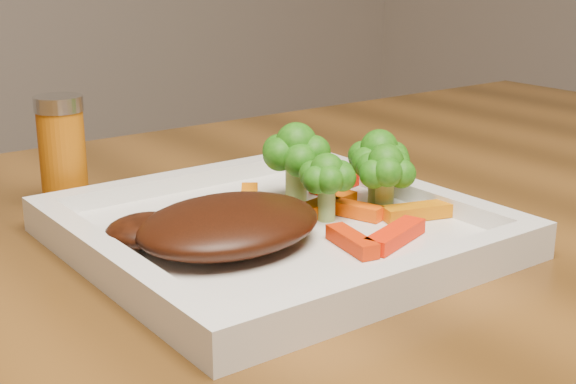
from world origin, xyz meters
TOP-DOWN VIEW (x-y plane):
  - plate at (0.13, 0.11)m, footprint 0.27×0.27m
  - steak at (0.08, 0.10)m, footprint 0.14×0.12m
  - broccoli_0 at (0.17, 0.14)m, footprint 0.07×0.07m
  - broccoli_1 at (0.23, 0.11)m, footprint 0.06×0.06m
  - broccoli_2 at (0.21, 0.08)m, footprint 0.05×0.05m
  - broccoli_3 at (0.17, 0.10)m, footprint 0.06×0.06m
  - carrot_0 at (0.17, 0.03)m, footprint 0.06×0.03m
  - carrot_1 at (0.23, 0.06)m, footprint 0.06×0.03m
  - carrot_2 at (0.14, 0.04)m, footprint 0.02×0.05m
  - carrot_3 at (0.23, 0.16)m, footprint 0.06×0.03m
  - carrot_4 at (0.14, 0.16)m, footprint 0.04×0.05m
  - carrot_5 at (0.19, 0.09)m, footprint 0.03×0.05m
  - carrot_6 at (0.18, 0.11)m, footprint 0.06×0.03m
  - spice_shaker at (0.04, 0.27)m, footprint 0.04×0.04m

SIDE VIEW (x-z plane):
  - plate at x=0.13m, z-range 0.75..0.76m
  - carrot_0 at x=0.17m, z-range 0.76..0.77m
  - carrot_1 at x=0.23m, z-range 0.76..0.77m
  - carrot_2 at x=0.14m, z-range 0.76..0.77m
  - carrot_3 at x=0.23m, z-range 0.76..0.77m
  - carrot_4 at x=0.14m, z-range 0.76..0.77m
  - carrot_5 at x=0.19m, z-range 0.76..0.77m
  - carrot_6 at x=0.18m, z-range 0.76..0.77m
  - steak at x=0.08m, z-range 0.76..0.79m
  - broccoli_2 at x=0.21m, z-range 0.76..0.82m
  - broccoli_3 at x=0.17m, z-range 0.76..0.82m
  - broccoli_1 at x=0.23m, z-range 0.76..0.83m
  - spice_shaker at x=0.04m, z-range 0.75..0.84m
  - broccoli_0 at x=0.17m, z-range 0.76..0.83m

